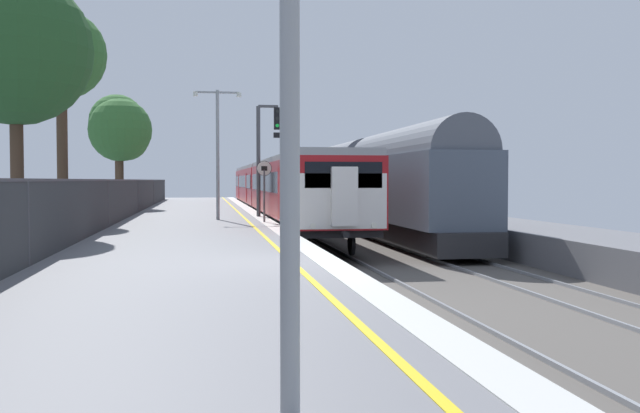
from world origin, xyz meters
TOP-DOWN VIEW (x-y plane):
  - ground at (2.64, 0.00)m, footprint 17.40×110.00m
  - commuter_train_at_platform at (2.10, 28.24)m, footprint 2.83×43.00m
  - freight_train_adjacent_track at (6.10, 27.86)m, footprint 2.60×42.45m
  - signal_gantry at (0.62, 18.24)m, footprint 1.10×0.24m
  - speed_limit_sign at (0.25, 13.89)m, footprint 0.59×0.08m
  - platform_lamp_mid at (-1.52, 16.04)m, footprint 2.00×0.20m
  - platform_back_fence at (-5.45, 0.00)m, footprint 0.07×99.00m
  - background_tree_left at (-6.89, 29.77)m, footprint 3.72×3.72m
  - background_tree_centre at (-7.80, 9.20)m, footprint 4.71×4.71m
  - background_tree_right at (-8.16, 38.65)m, footprint 3.93×3.93m
  - background_tree_back at (-7.73, 15.83)m, footprint 3.59×3.59m

SIDE VIEW (x-z plane):
  - ground at x=2.64m, z-range -1.21..0.00m
  - platform_back_fence at x=-5.45m, z-range 0.04..1.74m
  - commuter_train_at_platform at x=2.10m, z-range -0.64..3.17m
  - speed_limit_sign at x=0.25m, z-range 0.34..2.76m
  - freight_train_adjacent_track at x=6.10m, z-range -0.78..3.96m
  - signal_gantry at x=0.62m, z-range 0.63..5.69m
  - platform_lamp_mid at x=-1.52m, z-range 0.50..5.93m
  - background_tree_left at x=-6.89m, z-range 1.24..7.73m
  - background_tree_centre at x=-7.80m, z-range 1.55..9.61m
  - background_tree_right at x=-8.16m, z-range 1.81..9.57m
  - background_tree_back at x=-7.73m, z-range 2.28..10.78m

